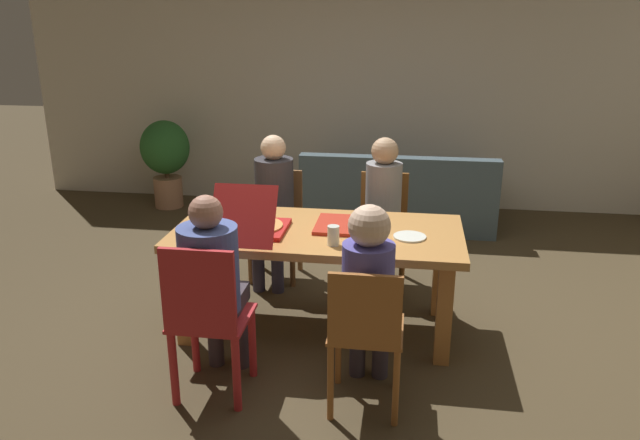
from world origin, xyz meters
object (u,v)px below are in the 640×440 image
object	(u,v)px
dining_table	(318,244)
drinking_glass_0	(333,236)
chair_0	(277,220)
drinking_glass_1	(210,218)
chair_3	(207,319)
person_3	(212,276)
plate_1	(215,210)
plate_0	(410,237)
person_0	(273,198)
potted_plant	(165,155)
person_2	(368,286)
chair_1	(383,225)
person_1	(383,202)
pizza_box_0	(254,226)
pizza_box_1	(346,225)
chair_2	(366,331)
couch	(398,199)

from	to	relation	value
dining_table	drinking_glass_0	world-z (taller)	drinking_glass_0
chair_0	drinking_glass_1	world-z (taller)	chair_0
chair_3	person_3	xyz separation A→B (m)	(0.00, 0.13, 0.21)
dining_table	plate_1	size ratio (longest dim) A/B	8.51
plate_0	person_0	bearing A→B (deg)	142.45
potted_plant	person_2	bearing A→B (deg)	-53.23
plate_1	drinking_glass_0	size ratio (longest dim) A/B	1.80
chair_0	drinking_glass_0	xyz separation A→B (m)	(0.63, -1.20, 0.33)
dining_table	chair_1	bearing A→B (deg)	66.10
drinking_glass_1	potted_plant	bearing A→B (deg)	117.77
chair_0	person_1	size ratio (longest dim) A/B	0.73
chair_0	pizza_box_0	size ratio (longest dim) A/B	1.42
person_1	person_3	size ratio (longest dim) A/B	1.02
drinking_glass_0	pizza_box_1	bearing A→B (deg)	83.15
chair_2	drinking_glass_0	distance (m)	0.77
pizza_box_0	plate_0	world-z (taller)	pizza_box_0
chair_3	plate_1	bearing A→B (deg)	104.96
plate_1	drinking_glass_1	distance (m)	0.35
dining_table	couch	bearing A→B (deg)	78.27
chair_2	drinking_glass_1	world-z (taller)	chair_2
drinking_glass_1	person_2	bearing A→B (deg)	-33.17
pizza_box_0	drinking_glass_0	distance (m)	0.57
pizza_box_0	potted_plant	size ratio (longest dim) A/B	0.62
drinking_glass_0	potted_plant	bearing A→B (deg)	128.27
person_2	person_1	bearing A→B (deg)	90.00
person_1	person_2	bearing A→B (deg)	-90.00
chair_3	plate_0	bearing A→B (deg)	37.94
plate_0	drinking_glass_1	bearing A→B (deg)	178.76
dining_table	person_1	xyz separation A→B (m)	(0.40, 0.77, 0.09)
drinking_glass_1	couch	size ratio (longest dim) A/B	0.06
drinking_glass_0	drinking_glass_1	xyz separation A→B (m)	(-0.89, 0.24, -0.00)
person_1	chair_3	world-z (taller)	person_1
potted_plant	person_0	bearing A→B (deg)	-47.96
person_3	couch	xyz separation A→B (m)	(0.99, 3.19, -0.44)
person_1	plate_1	distance (m)	1.31
couch	drinking_glass_1	bearing A→B (deg)	-117.19
chair_3	chair_0	bearing A→B (deg)	90.00
drinking_glass_0	person_1	bearing A→B (deg)	76.00
person_0	drinking_glass_1	world-z (taller)	person_0
dining_table	chair_1	world-z (taller)	chair_1
chair_0	drinking_glass_0	size ratio (longest dim) A/B	6.98
chair_1	pizza_box_1	bearing A→B (deg)	-104.75
chair_3	couch	world-z (taller)	chair_3
dining_table	couch	size ratio (longest dim) A/B	0.99
chair_0	chair_2	world-z (taller)	chair_0
pizza_box_0	person_2	bearing A→B (deg)	-39.06
person_1	pizza_box_0	distance (m)	1.22
plate_0	person_3	bearing A→B (deg)	-146.61
person_0	pizza_box_0	distance (m)	0.93
chair_3	pizza_box_1	world-z (taller)	chair_3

